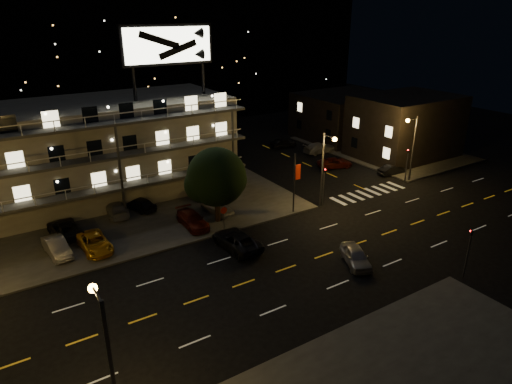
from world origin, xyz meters
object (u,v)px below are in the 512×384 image
lot_car_4 (217,207)px  lot_car_7 (116,209)px  road_car_west (237,240)px  tree (216,179)px  side_car_0 (392,170)px  lot_car_2 (95,243)px  road_car_east (356,256)px

lot_car_4 → lot_car_7: (-8.82, 5.11, -0.01)m
road_car_west → lot_car_4: bearing=-108.2°
tree → side_car_0: 25.42m
lot_car_2 → side_car_0: 36.77m
road_car_east → tree: bearing=138.7°
lot_car_2 → side_car_0: bearing=-2.4°
side_car_0 → road_car_east: size_ratio=0.90×
tree → lot_car_7: bearing=139.8°
road_car_east → road_car_west: size_ratio=0.77×
lot_car_2 → road_car_west: (10.63, -6.05, -0.06)m
road_car_east → road_car_west: bearing=156.8°
lot_car_2 → lot_car_4: size_ratio=1.18×
lot_car_4 → road_car_west: lot_car_4 is taller
side_car_0 → lot_car_2: bearing=93.1°
lot_car_7 → road_car_east: lot_car_7 is taller
tree → side_car_0: bearing=1.1°
side_car_0 → road_car_west: size_ratio=0.69×
lot_car_4 → side_car_0: 24.29m
lot_car_7 → side_car_0: size_ratio=1.26×
lot_car_7 → tree: bearing=144.2°
lot_car_2 → road_car_east: size_ratio=1.15×
lot_car_2 → road_car_west: road_car_west is taller
lot_car_2 → lot_car_4: 12.56m
lot_car_2 → lot_car_7: lot_car_7 is taller
road_car_east → lot_car_4: bearing=133.4°
tree → side_car_0: tree is taller
lot_car_7 → road_car_east: bearing=129.3°
tree → lot_car_2: bearing=177.5°
lot_car_4 → road_car_west: bearing=-115.2°
lot_car_2 → lot_car_7: bearing=56.9°
road_car_west → side_car_0: bearing=-170.5°
road_car_west → lot_car_2: bearing=-33.1°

